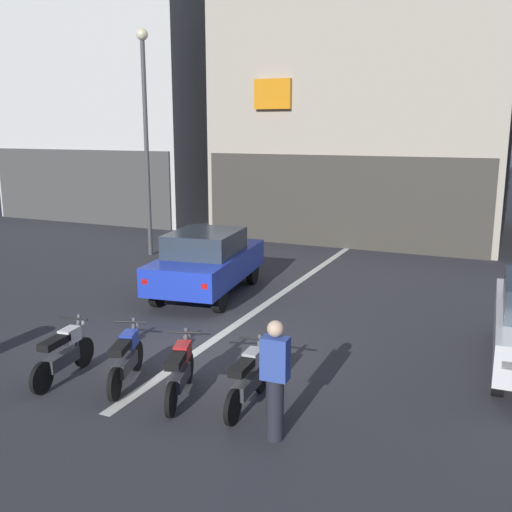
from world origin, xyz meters
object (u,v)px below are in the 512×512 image
(person_by_motorcycles, at_px, (275,379))
(car_blue_crossing_near, at_px, (207,261))
(motorcycle_silver_row_right_mid, at_px, (248,378))
(motorcycle_white_row_leftmost, at_px, (64,353))
(motorcycle_blue_row_left_mid, at_px, (126,358))
(street_lamp, at_px, (146,122))
(motorcycle_red_row_centre, at_px, (180,370))

(person_by_motorcycles, bearing_deg, car_blue_crossing_near, 125.92)
(person_by_motorcycles, bearing_deg, motorcycle_silver_row_right_mid, 135.40)
(motorcycle_white_row_leftmost, xyz_separation_m, motorcycle_silver_row_right_mid, (3.21, 0.35, 0.00))
(person_by_motorcycles, bearing_deg, motorcycle_blue_row_left_mid, 167.86)
(street_lamp, bearing_deg, person_by_motorcycles, -48.27)
(car_blue_crossing_near, xyz_separation_m, person_by_motorcycles, (4.17, -5.76, -0.03))
(car_blue_crossing_near, xyz_separation_m, street_lamp, (-4.03, 3.43, 3.41))
(motorcycle_red_row_centre, bearing_deg, street_lamp, 126.49)
(motorcycle_white_row_leftmost, height_order, motorcycle_blue_row_left_mid, same)
(car_blue_crossing_near, distance_m, motorcycle_red_row_centre, 5.76)
(car_blue_crossing_near, height_order, person_by_motorcycles, person_by_motorcycles)
(motorcycle_white_row_leftmost, distance_m, motorcycle_red_row_centre, 2.14)
(car_blue_crossing_near, bearing_deg, motorcycle_red_row_centre, -65.51)
(motorcycle_red_row_centre, height_order, person_by_motorcycles, person_by_motorcycles)
(motorcycle_red_row_centre, height_order, motorcycle_silver_row_right_mid, same)
(motorcycle_blue_row_left_mid, distance_m, motorcycle_silver_row_right_mid, 2.15)
(motorcycle_white_row_leftmost, height_order, motorcycle_silver_row_right_mid, same)
(motorcycle_blue_row_left_mid, bearing_deg, motorcycle_red_row_centre, -4.64)
(car_blue_crossing_near, relative_size, motorcycle_white_row_leftmost, 2.58)
(car_blue_crossing_near, bearing_deg, street_lamp, 139.54)
(motorcycle_white_row_leftmost, relative_size, motorcycle_blue_row_left_mid, 1.04)
(street_lamp, distance_m, person_by_motorcycles, 12.79)
(car_blue_crossing_near, distance_m, street_lamp, 6.29)
(car_blue_crossing_near, xyz_separation_m, motorcycle_blue_row_left_mid, (1.31, -5.14, -0.43))
(motorcycle_red_row_centre, bearing_deg, motorcycle_silver_row_right_mid, 9.36)
(motorcycle_blue_row_left_mid, xyz_separation_m, person_by_motorcycles, (2.86, -0.62, 0.40))
(motorcycle_blue_row_left_mid, xyz_separation_m, motorcycle_silver_row_right_mid, (2.14, 0.09, 0.00))
(motorcycle_blue_row_left_mid, distance_m, motorcycle_red_row_centre, 1.07)
(motorcycle_white_row_leftmost, distance_m, motorcycle_blue_row_left_mid, 1.10)
(car_blue_crossing_near, xyz_separation_m, motorcycle_silver_row_right_mid, (3.46, -5.05, -0.43))
(car_blue_crossing_near, bearing_deg, motorcycle_blue_row_left_mid, -75.68)
(street_lamp, height_order, person_by_motorcycles, street_lamp)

